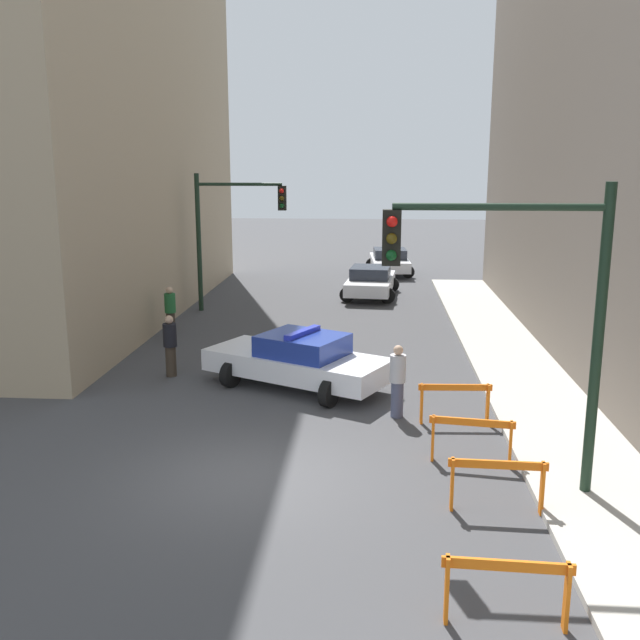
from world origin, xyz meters
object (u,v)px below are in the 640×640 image
(pedestrian_crossing, at_px, (170,345))
(pedestrian_sidewalk, at_px, (398,380))
(traffic_light_far, at_px, (227,222))
(barrier_corner, at_px, (455,397))
(police_car, at_px, (298,360))
(pedestrian_corner, at_px, (170,311))
(barrier_mid, at_px, (497,477))
(barrier_back, at_px, (472,433))
(barrier_front, at_px, (507,581))
(parked_car_near, at_px, (371,281))
(parked_car_mid, at_px, (389,261))
(traffic_light_near, at_px, (528,294))

(pedestrian_crossing, distance_m, pedestrian_sidewalk, 6.51)
(traffic_light_far, relative_size, barrier_corner, 3.25)
(police_car, relative_size, pedestrian_corner, 3.03)
(barrier_mid, height_order, barrier_back, same)
(traffic_light_far, xyz_separation_m, barrier_front, (7.21, -18.59, -2.78))
(pedestrian_crossing, relative_size, pedestrian_corner, 1.00)
(parked_car_near, height_order, pedestrian_corner, pedestrian_corner)
(parked_car_near, distance_m, parked_car_mid, 6.46)
(traffic_light_near, distance_m, parked_car_mid, 24.88)
(barrier_back, bearing_deg, parked_car_mid, 92.67)
(barrier_back, relative_size, barrier_corner, 0.99)
(traffic_light_far, height_order, barrier_back, traffic_light_far)
(traffic_light_far, relative_size, barrier_back, 3.27)
(police_car, relative_size, pedestrian_sidewalk, 3.03)
(parked_car_mid, distance_m, pedestrian_corner, 15.82)
(pedestrian_crossing, relative_size, barrier_back, 1.04)
(traffic_light_near, height_order, traffic_light_far, traffic_light_near)
(traffic_light_far, distance_m, barrier_corner, 13.98)
(parked_car_near, height_order, barrier_mid, parked_car_near)
(traffic_light_far, relative_size, barrier_front, 3.25)
(pedestrian_crossing, xyz_separation_m, barrier_corner, (7.18, -3.02, -0.24))
(barrier_front, xyz_separation_m, barrier_back, (0.21, 4.90, 0.00))
(traffic_light_near, bearing_deg, parked_car_mid, 93.95)
(barrier_front, relative_size, barrier_back, 1.01)
(barrier_mid, bearing_deg, pedestrian_crossing, 136.49)
(pedestrian_corner, xyz_separation_m, barrier_mid, (8.65, -11.34, -0.24))
(parked_car_near, height_order, barrier_back, parked_car_near)
(parked_car_mid, xyz_separation_m, pedestrian_sidewalk, (-0.23, -20.95, 0.19))
(pedestrian_corner, height_order, barrier_mid, pedestrian_corner)
(police_car, distance_m, parked_car_mid, 19.20)
(police_car, xyz_separation_m, pedestrian_sidewalk, (2.44, -1.94, 0.14))
(parked_car_near, bearing_deg, police_car, -92.77)
(parked_car_near, height_order, parked_car_mid, same)
(pedestrian_crossing, relative_size, barrier_mid, 1.04)
(parked_car_mid, bearing_deg, parked_car_near, -101.46)
(traffic_light_near, height_order, pedestrian_crossing, traffic_light_near)
(police_car, height_order, pedestrian_corner, pedestrian_corner)
(police_car, xyz_separation_m, parked_car_mid, (2.67, 19.01, -0.05))
(pedestrian_corner, relative_size, barrier_back, 1.04)
(police_car, distance_m, pedestrian_crossing, 3.58)
(police_car, height_order, barrier_mid, police_car)
(police_car, xyz_separation_m, barrier_mid, (3.93, -6.31, -0.11))
(pedestrian_crossing, height_order, barrier_front, pedestrian_crossing)
(pedestrian_crossing, bearing_deg, barrier_mid, -154.10)
(barrier_mid, distance_m, barrier_corner, 4.04)
(traffic_light_near, bearing_deg, traffic_light_far, 118.27)
(traffic_light_near, height_order, barrier_mid, traffic_light_near)
(pedestrian_sidewalk, distance_m, barrier_corner, 1.31)
(traffic_light_far, distance_m, pedestrian_corner, 5.07)
(pedestrian_sidewalk, relative_size, barrier_mid, 1.04)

